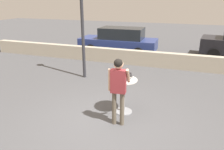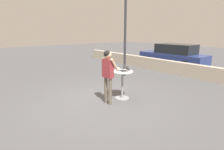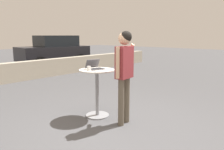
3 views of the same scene
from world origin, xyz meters
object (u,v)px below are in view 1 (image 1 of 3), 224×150
(laptop, at_px, (125,77))
(coffee_mug, at_px, (117,77))
(parked_car_further_down, at_px, (119,41))
(street_lamp, at_px, (81,0))
(cafe_table, at_px, (124,91))
(standing_person, at_px, (118,84))

(laptop, relative_size, coffee_mug, 3.50)
(parked_car_further_down, distance_m, street_lamp, 4.91)
(coffee_mug, bearing_deg, parked_car_further_down, 107.22)
(coffee_mug, distance_m, parked_car_further_down, 6.94)
(parked_car_further_down, xyz_separation_m, street_lamp, (-0.08, -4.36, 2.26))
(cafe_table, relative_size, parked_car_further_down, 0.22)
(cafe_table, distance_m, street_lamp, 4.03)
(coffee_mug, relative_size, street_lamp, 0.02)
(standing_person, bearing_deg, coffee_mug, 111.78)
(laptop, relative_size, street_lamp, 0.08)
(coffee_mug, bearing_deg, laptop, 15.82)
(laptop, bearing_deg, street_lamp, 137.09)
(coffee_mug, xyz_separation_m, standing_person, (0.27, -0.67, 0.08))
(parked_car_further_down, relative_size, street_lamp, 0.94)
(standing_person, relative_size, street_lamp, 0.37)
(laptop, height_order, standing_person, standing_person)
(standing_person, height_order, parked_car_further_down, standing_person)
(cafe_table, xyz_separation_m, parked_car_further_down, (-2.27, 6.63, 0.12))
(cafe_table, bearing_deg, coffee_mug, 179.50)
(street_lamp, bearing_deg, standing_person, -50.66)
(standing_person, relative_size, parked_car_further_down, 0.39)
(coffee_mug, bearing_deg, street_lamp, 133.33)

